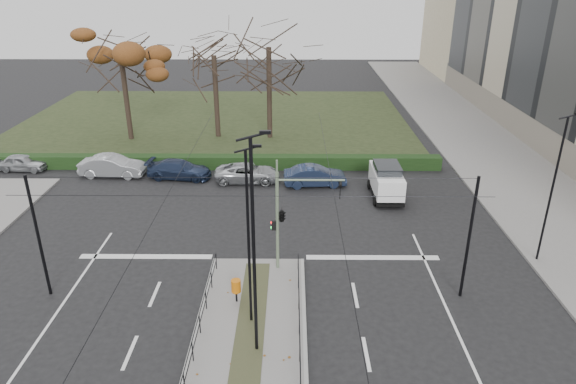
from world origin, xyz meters
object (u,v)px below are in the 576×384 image
Objects in this scene: parked_car_third at (179,169)px; bare_tree_near at (214,62)px; white_van at (386,180)px; rust_tree at (120,45)px; parked_car_fifth at (315,176)px; parked_car_fourth at (248,173)px; parked_car_first at (22,163)px; traffic_light at (284,214)px; litter_bin at (236,286)px; streetlamp_sidewalk at (553,189)px; parked_car_second at (112,166)px; streetlamp_median_near at (254,248)px; streetlamp_median_far at (249,237)px; bare_tree_center at (269,54)px.

bare_tree_near is (1.48, 9.94, 6.04)m from parked_car_third.
white_van is 25.03m from rust_tree.
rust_tree is 20.51m from parked_car_fifth.
parked_car_fourth is at bearing -40.94° from rust_tree.
traffic_light is at bearing -120.97° from parked_car_first.
traffic_light is at bearing 54.11° from litter_bin.
streetlamp_sidewalk reaches higher than parked_car_fourth.
rust_tree reaches higher than parked_car_second.
streetlamp_sidewalk is at bearing -136.77° from parked_car_fifth.
streetlamp_sidewalk is at bearing 26.34° from streetlamp_median_near.
parked_car_third is at bearing 122.15° from traffic_light.
parked_car_first is at bearing -148.06° from bare_tree_near.
bare_tree_near is at bearing 18.89° from parked_car_fourth.
rust_tree is at bearing 149.05° from white_van.
streetlamp_sidewalk is 29.04m from bare_tree_near.
streetlamp_median_near reaches higher than traffic_light.
rust_tree is 7.86m from bare_tree_near.
streetlamp_median_far is 27.15m from bare_tree_near.
streetlamp_median_near reaches higher than parked_car_fifth.
parked_car_first is 12.31m from rust_tree.
streetlamp_median_far is 1.68× the size of parked_car_second.
litter_bin is 0.12× the size of bare_tree_near.
traffic_light reaches higher than parked_car_second.
parked_car_third is at bearing 83.72° from parked_car_fourth.
bare_tree_center reaches higher than streetlamp_sidewalk.
parked_car_third is 1.00× the size of parked_car_fourth.
parked_car_fourth is at bearing -96.48° from bare_tree_center.
parked_car_fourth is at bearing -92.35° from parked_car_second.
rust_tree is at bearing 142.87° from streetlamp_sidewalk.
streetlamp_sidewalk is at bearing -107.47° from parked_car_first.
rust_tree is (-13.01, 27.57, 3.46)m from streetlamp_median_near.
rust_tree is at bearing -177.40° from bare_tree_center.
parked_car_third is at bearing -55.84° from rust_tree.
streetlamp_sidewalk is 0.73× the size of rust_tree.
traffic_light is at bearing 81.03° from streetlamp_median_near.
parked_car_fourth is 4.84m from parked_car_fifth.
parked_car_fourth is at bearing 145.80° from streetlamp_sidewalk.
litter_bin is at bearing -125.89° from traffic_light.
bare_tree_near reaches higher than parked_car_third.
parked_car_first is at bearing -155.76° from bare_tree_center.
streetlamp_median_near is at bearing -70.26° from litter_bin.
streetlamp_median_far is 16.03m from parked_car_fifth.
parked_car_first is 22.10m from parked_car_fifth.
parked_car_third is 13.35m from rust_tree.
parked_car_second reaches higher than litter_bin.
parked_car_first is 0.39× the size of bare_tree_near.
streetlamp_median_near reaches higher than parked_car_fourth.
streetlamp_sidewalk is at bearing -37.13° from rust_tree.
streetlamp_median_far reaches higher than parked_car_fourth.
parked_car_third is 11.73m from bare_tree_near.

